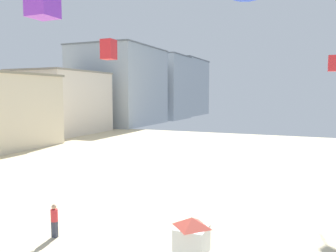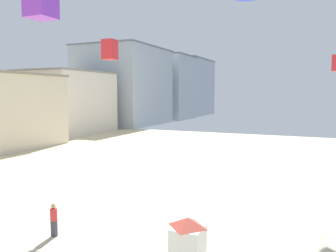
{
  "view_description": "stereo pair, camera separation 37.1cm",
  "coord_description": "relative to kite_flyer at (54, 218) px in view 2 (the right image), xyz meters",
  "views": [
    {
      "loc": [
        11.8,
        0.95,
        6.97
      ],
      "look_at": [
        4.27,
        18.77,
        5.13
      ],
      "focal_mm": 36.08,
      "sensor_mm": 36.0,
      "label": 1
    },
    {
      "loc": [
        12.14,
        1.1,
        6.97
      ],
      "look_at": [
        4.27,
        18.77,
        5.13
      ],
      "focal_mm": 36.08,
      "sensor_mm": 36.0,
      "label": 2
    }
  ],
  "objects": [
    {
      "name": "boardwalk_hotel_distant",
      "position": [
        -29.35,
        74.01,
        7.86
      ],
      "size": [
        17.36,
        13.73,
        17.54
      ],
      "color": "#ADB7C1",
      "rests_on": "ground"
    },
    {
      "name": "boardwalk_hotel_far",
      "position": [
        -29.35,
        54.98,
        7.82
      ],
      "size": [
        16.1,
        20.05,
        17.46
      ],
      "color": "#ADB7C1",
      "rests_on": "ground"
    },
    {
      "name": "kite_flyer",
      "position": [
        0.0,
        0.0,
        0.0
      ],
      "size": [
        0.34,
        0.34,
        1.64
      ],
      "rotation": [
        0.0,
        0.0,
        3.05
      ],
      "color": "#383D4C",
      "rests_on": "ground"
    },
    {
      "name": "lifeguard_stand",
      "position": [
        7.49,
        -1.32,
        0.92
      ],
      "size": [
        1.1,
        1.1,
        2.55
      ],
      "rotation": [
        0.0,
        0.0,
        0.2
      ],
      "color": "white",
      "rests_on": "ground"
    },
    {
      "name": "boardwalk_hotel_furthest",
      "position": [
        -29.35,
        92.81,
        8.23
      ],
      "size": [
        15.23,
        21.2,
        18.28
      ],
      "color": "#ADB7C1",
      "rests_on": "ground"
    },
    {
      "name": "boardwalk_hotel_mid",
      "position": [
        -29.35,
        35.48,
        4.57
      ],
      "size": [
        11.47,
        15.43,
        10.96
      ],
      "color": "silver",
      "rests_on": "ground"
    },
    {
      "name": "kite_red_box",
      "position": [
        -1.02,
        6.64,
        8.95
      ],
      "size": [
        0.82,
        0.82,
        1.29
      ],
      "color": "red"
    }
  ]
}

